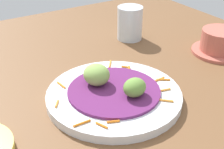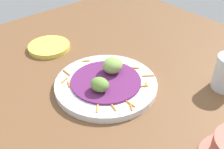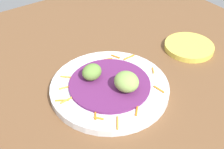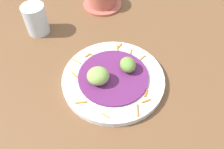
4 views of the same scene
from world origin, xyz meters
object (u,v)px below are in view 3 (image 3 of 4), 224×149
(guac_scoop_left, at_px, (126,82))
(side_plate_small, at_px, (189,47))
(guac_scoop_center, at_px, (92,72))
(main_plate, at_px, (109,88))

(guac_scoop_left, xyz_separation_m, side_plate_small, (0.25, 0.05, -0.04))
(guac_scoop_center, xyz_separation_m, side_plate_small, (0.29, -0.03, -0.03))
(guac_scoop_center, bearing_deg, guac_scoop_left, -62.01)
(guac_scoop_left, height_order, guac_scoop_center, guac_scoop_left)
(main_plate, height_order, side_plate_small, main_plate)
(guac_scoop_left, relative_size, side_plate_small, 0.42)
(guac_scoop_left, bearing_deg, guac_scoop_center, 117.99)
(guac_scoop_left, relative_size, guac_scoop_center, 1.17)
(main_plate, distance_m, side_plate_small, 0.27)
(main_plate, xyz_separation_m, side_plate_small, (0.27, 0.01, -0.00))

